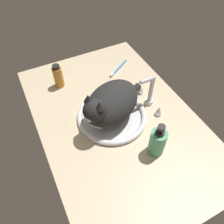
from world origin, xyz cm
name	(u,v)px	position (x,y,z in cm)	size (l,w,h in cm)	color
countertop	(116,120)	(0.00, 0.00, 1.50)	(108.83, 70.95, 3.00)	#CCB793
sink_basin	(112,116)	(-1.11, -1.68, 4.12)	(32.94, 32.94, 2.54)	white
faucet	(149,94)	(-1.11, 18.44, 9.79)	(19.70, 9.16, 17.85)	silver
cat	(110,104)	(-0.38, -3.17, 13.79)	(30.05, 37.77, 20.10)	black
amber_bottle	(58,76)	(-33.75, -16.72, 9.27)	(4.93, 4.93, 13.27)	#C67A23
soap_pump_bottle	(157,142)	(23.23, 6.56, 9.76)	(6.64, 6.64, 17.23)	#4C9E70
toothbrush	(118,68)	(-31.59, 17.63, 3.62)	(10.16, 15.45, 1.70)	#338CD1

